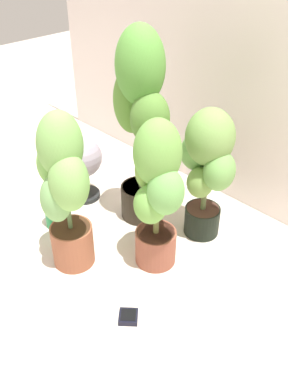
{
  "coord_description": "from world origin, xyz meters",
  "views": [
    {
      "loc": [
        1.04,
        -0.96,
        1.46
      ],
      "look_at": [
        -0.16,
        0.2,
        0.31
      ],
      "focal_mm": 39.36,
      "sensor_mm": 36.0,
      "label": 1
    }
  ],
  "objects_px": {
    "potted_plant_back_left": "(140,112)",
    "potted_plant_front_left": "(64,187)",
    "nutrient_bottle": "(53,208)",
    "potted_plant_back_center": "(207,163)",
    "hygrometer_box": "(128,317)",
    "floor_fan": "(82,159)",
    "potted_plant_center": "(157,189)"
  },
  "relations": [
    {
      "from": "potted_plant_back_center",
      "to": "potted_plant_front_left",
      "type": "xyz_separation_m",
      "value": [
        -0.29,
        -0.62,
        0.01
      ]
    },
    {
      "from": "potted_plant_back_left",
      "to": "floor_fan",
      "type": "xyz_separation_m",
      "value": [
        -0.36,
        -0.12,
        -0.37
      ]
    },
    {
      "from": "potted_plant_center",
      "to": "potted_plant_front_left",
      "type": "height_order",
      "value": "potted_plant_front_left"
    },
    {
      "from": "potted_plant_back_center",
      "to": "hygrometer_box",
      "type": "xyz_separation_m",
      "value": [
        0.16,
        -0.67,
        -0.42
      ]
    },
    {
      "from": "potted_plant_back_center",
      "to": "potted_plant_back_left",
      "type": "bearing_deg",
      "value": -159.41
    },
    {
      "from": "potted_plant_center",
      "to": "potted_plant_front_left",
      "type": "bearing_deg",
      "value": -134.03
    },
    {
      "from": "potted_plant_front_left",
      "to": "potted_plant_back_center",
      "type": "bearing_deg",
      "value": 65.15
    },
    {
      "from": "potted_plant_center",
      "to": "potted_plant_front_left",
      "type": "distance_m",
      "value": 0.4
    },
    {
      "from": "potted_plant_back_center",
      "to": "nutrient_bottle",
      "type": "xyz_separation_m",
      "value": [
        -0.58,
        -0.53,
        -0.31
      ]
    },
    {
      "from": "floor_fan",
      "to": "nutrient_bottle",
      "type": "bearing_deg",
      "value": -34.62
    },
    {
      "from": "floor_fan",
      "to": "nutrient_bottle",
      "type": "relative_size",
      "value": 1.56
    },
    {
      "from": "potted_plant_front_left",
      "to": "hygrometer_box",
      "type": "bearing_deg",
      "value": -5.4
    },
    {
      "from": "potted_plant_back_center",
      "to": "potted_plant_front_left",
      "type": "height_order",
      "value": "potted_plant_front_left"
    },
    {
      "from": "potted_plant_back_left",
      "to": "potted_plant_center",
      "type": "bearing_deg",
      "value": -33.08
    },
    {
      "from": "potted_plant_back_center",
      "to": "hygrometer_box",
      "type": "distance_m",
      "value": 0.8
    },
    {
      "from": "nutrient_bottle",
      "to": "hygrometer_box",
      "type": "bearing_deg",
      "value": -10.66
    },
    {
      "from": "potted_plant_back_left",
      "to": "potted_plant_front_left",
      "type": "bearing_deg",
      "value": -85.12
    },
    {
      "from": "potted_plant_back_center",
      "to": "potted_plant_back_left",
      "type": "distance_m",
      "value": 0.41
    },
    {
      "from": "potted_plant_back_left",
      "to": "nutrient_bottle",
      "type": "xyz_separation_m",
      "value": [
        -0.25,
        -0.4,
        -0.51
      ]
    },
    {
      "from": "potted_plant_back_center",
      "to": "potted_plant_center",
      "type": "relative_size",
      "value": 0.93
    },
    {
      "from": "potted_plant_front_left",
      "to": "hygrometer_box",
      "type": "height_order",
      "value": "potted_plant_front_left"
    },
    {
      "from": "nutrient_bottle",
      "to": "potted_plant_back_left",
      "type": "bearing_deg",
      "value": 57.85
    },
    {
      "from": "potted_plant_back_center",
      "to": "floor_fan",
      "type": "xyz_separation_m",
      "value": [
        -0.69,
        -0.24,
        -0.17
      ]
    },
    {
      "from": "hygrometer_box",
      "to": "nutrient_bottle",
      "type": "height_order",
      "value": "nutrient_bottle"
    },
    {
      "from": "potted_plant_front_left",
      "to": "hygrometer_box",
      "type": "relative_size",
      "value": 7.03
    },
    {
      "from": "potted_plant_center",
      "to": "hygrometer_box",
      "type": "xyz_separation_m",
      "value": [
        0.17,
        -0.33,
        -0.42
      ]
    },
    {
      "from": "potted_plant_back_center",
      "to": "floor_fan",
      "type": "relative_size",
      "value": 1.81
    },
    {
      "from": "nutrient_bottle",
      "to": "potted_plant_front_left",
      "type": "bearing_deg",
      "value": -18.26
    },
    {
      "from": "potted_plant_front_left",
      "to": "nutrient_bottle",
      "type": "height_order",
      "value": "potted_plant_front_left"
    },
    {
      "from": "potted_plant_center",
      "to": "potted_plant_back_left",
      "type": "xyz_separation_m",
      "value": [
        -0.32,
        0.21,
        0.2
      ]
    },
    {
      "from": "hygrometer_box",
      "to": "floor_fan",
      "type": "height_order",
      "value": "floor_fan"
    },
    {
      "from": "potted_plant_back_center",
      "to": "potted_plant_front_left",
      "type": "distance_m",
      "value": 0.69
    }
  ]
}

